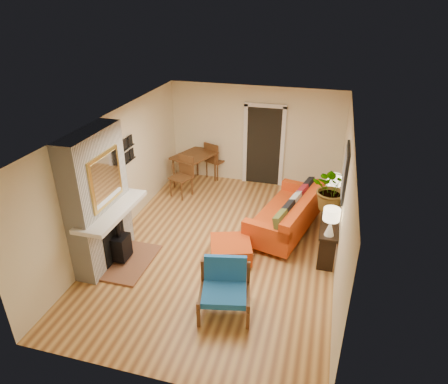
% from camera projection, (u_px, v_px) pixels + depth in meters
% --- Properties ---
extents(room_shell, '(6.50, 6.50, 6.50)m').
position_uv_depth(room_shell, '(274.00, 148.00, 9.74)').
color(room_shell, tan).
rests_on(room_shell, ground).
extents(fireplace, '(1.09, 1.68, 2.60)m').
position_uv_depth(fireplace, '(100.00, 203.00, 7.23)').
color(fireplace, white).
rests_on(fireplace, ground).
extents(sofa, '(1.51, 2.48, 0.91)m').
position_uv_depth(sofa, '(290.00, 215.00, 8.53)').
color(sofa, silver).
rests_on(sofa, ground).
extents(ottoman, '(0.96, 0.96, 0.39)m').
position_uv_depth(ottoman, '(231.00, 249.00, 7.69)').
color(ottoman, silver).
rests_on(ottoman, ground).
extents(blue_chair, '(0.96, 0.95, 0.85)m').
position_uv_depth(blue_chair, '(225.00, 284.00, 6.42)').
color(blue_chair, brown).
rests_on(blue_chair, ground).
extents(dining_table, '(1.29, 1.95, 1.04)m').
position_uv_depth(dining_table, '(197.00, 161.00, 10.45)').
color(dining_table, brown).
rests_on(dining_table, ground).
extents(console_table, '(0.34, 1.85, 0.72)m').
position_uv_depth(console_table, '(329.00, 221.00, 7.94)').
color(console_table, black).
rests_on(console_table, ground).
extents(lamp_near, '(0.30, 0.30, 0.54)m').
position_uv_depth(lamp_near, '(331.00, 219.00, 7.08)').
color(lamp_near, white).
rests_on(lamp_near, console_table).
extents(lamp_far, '(0.30, 0.30, 0.54)m').
position_uv_depth(lamp_far, '(333.00, 184.00, 8.36)').
color(lamp_far, white).
rests_on(lamp_far, console_table).
extents(houseplant, '(0.94, 0.84, 0.94)m').
position_uv_depth(houseplant, '(333.00, 188.00, 7.87)').
color(houseplant, '#1E5919').
rests_on(houseplant, console_table).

